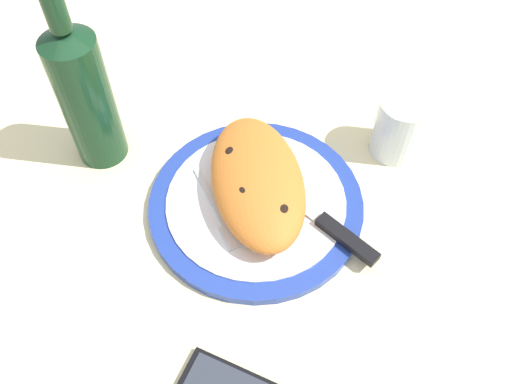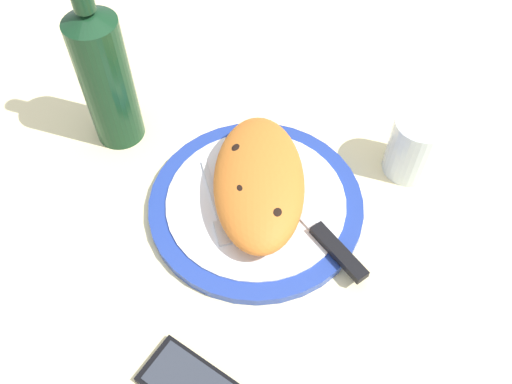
% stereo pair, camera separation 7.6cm
% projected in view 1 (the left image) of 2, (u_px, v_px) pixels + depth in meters
% --- Properties ---
extents(ground_plane, '(1.50, 1.50, 0.03)m').
position_uv_depth(ground_plane, '(256.00, 213.00, 0.81)').
color(ground_plane, beige).
extents(plate, '(0.31, 0.31, 0.02)m').
position_uv_depth(plate, '(256.00, 204.00, 0.79)').
color(plate, '#233D99').
rests_on(plate, ground_plane).
extents(calzone, '(0.26, 0.17, 0.06)m').
position_uv_depth(calzone, '(257.00, 181.00, 0.76)').
color(calzone, orange).
rests_on(calzone, plate).
extents(fork, '(0.15, 0.02, 0.00)m').
position_uv_depth(fork, '(220.00, 214.00, 0.76)').
color(fork, silver).
rests_on(fork, plate).
extents(knife, '(0.21, 0.11, 0.01)m').
position_uv_depth(knife, '(331.00, 227.00, 0.75)').
color(knife, silver).
rests_on(knife, plate).
extents(water_glass, '(0.08, 0.08, 0.10)m').
position_uv_depth(water_glass, '(398.00, 130.00, 0.83)').
color(water_glass, silver).
rests_on(water_glass, ground_plane).
extents(wine_bottle, '(0.08, 0.08, 0.29)m').
position_uv_depth(wine_bottle, '(85.00, 95.00, 0.76)').
color(wine_bottle, '#14381E').
rests_on(wine_bottle, ground_plane).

